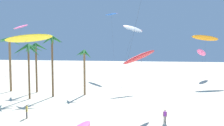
% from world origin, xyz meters
% --- Properties ---
extents(palm_tree_0, '(4.54, 4.75, 11.02)m').
position_xyz_m(palm_tree_0, '(-24.21, 34.70, 8.96)').
color(palm_tree_0, olive).
rests_on(palm_tree_0, ground).
extents(palm_tree_1, '(4.66, 4.64, 9.82)m').
position_xyz_m(palm_tree_1, '(-18.44, 34.89, 7.97)').
color(palm_tree_1, brown).
rests_on(palm_tree_1, ground).
extents(palm_tree_2, '(4.81, 4.66, 9.49)m').
position_xyz_m(palm_tree_2, '(-16.67, 29.59, 7.95)').
color(palm_tree_2, brown).
rests_on(palm_tree_2, ground).
extents(palm_tree_3, '(4.52, 4.45, 11.03)m').
position_xyz_m(palm_tree_3, '(-13.44, 31.86, 9.12)').
color(palm_tree_3, brown).
rests_on(palm_tree_3, ground).
extents(palm_tree_4, '(3.09, 3.62, 8.47)m').
position_xyz_m(palm_tree_4, '(-8.38, 34.41, 6.68)').
color(palm_tree_4, olive).
rests_on(palm_tree_4, ground).
extents(flying_kite_0, '(5.21, 5.76, 14.18)m').
position_xyz_m(flying_kite_0, '(-0.16, 43.22, 13.05)').
color(flying_kite_0, white).
rests_on(flying_kite_0, ground).
extents(flying_kite_1, '(4.40, 10.30, 14.40)m').
position_xyz_m(flying_kite_1, '(-22.63, 36.37, 13.23)').
color(flying_kite_1, '#EA5193').
rests_on(flying_kite_1, ground).
extents(flying_kite_2, '(4.10, 13.69, 8.78)m').
position_xyz_m(flying_kite_2, '(2.65, 24.00, 7.62)').
color(flying_kite_2, red).
rests_on(flying_kite_2, ground).
extents(flying_kite_3, '(4.76, 11.03, 9.15)m').
position_xyz_m(flying_kite_3, '(17.91, 60.48, 7.69)').
color(flying_kite_3, '#EA5193').
rests_on(flying_kite_3, ground).
extents(flying_kite_5, '(7.72, 5.68, 10.43)m').
position_xyz_m(flying_kite_5, '(-10.36, 20.02, 9.74)').
color(flying_kite_5, yellow).
rests_on(flying_kite_5, ground).
extents(flying_kite_7, '(6.99, 10.00, 12.34)m').
position_xyz_m(flying_kite_7, '(16.42, 50.64, 11.31)').
color(flying_kite_7, orange).
rests_on(flying_kite_7, ground).
extents(flying_kite_8, '(6.40, 11.89, 20.14)m').
position_xyz_m(flying_kite_8, '(-8.36, 59.84, 19.32)').
color(flying_kite_8, blue).
rests_on(flying_kite_8, ground).
extents(person_near_left, '(0.51, 0.22, 1.59)m').
position_xyz_m(person_near_left, '(5.53, 22.20, 0.87)').
color(person_near_left, slate).
rests_on(person_near_left, ground).
extents(person_mid_field, '(0.32, 0.46, 1.67)m').
position_xyz_m(person_mid_field, '(-11.04, 20.55, 0.91)').
color(person_mid_field, black).
rests_on(person_mid_field, ground).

